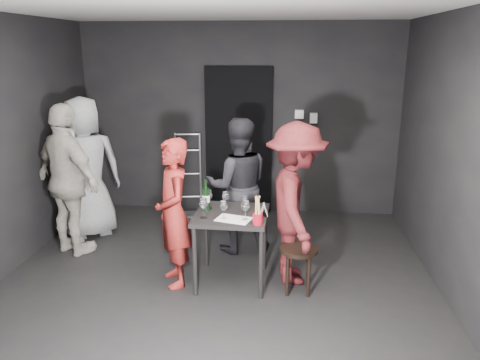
# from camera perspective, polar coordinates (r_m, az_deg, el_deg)

# --- Properties ---
(floor) EXTENTS (4.50, 5.00, 0.02)m
(floor) POSITION_cam_1_polar(r_m,az_deg,el_deg) (4.80, -3.23, -13.48)
(floor) COLOR black
(floor) RESTS_ON ground
(ceiling) EXTENTS (4.50, 5.00, 0.02)m
(ceiling) POSITION_cam_1_polar(r_m,az_deg,el_deg) (4.20, -3.83, 20.64)
(ceiling) COLOR silver
(ceiling) RESTS_ON ground
(wall_back) EXTENTS (4.50, 0.04, 2.70)m
(wall_back) POSITION_cam_1_polar(r_m,az_deg,el_deg) (6.73, -0.11, 7.34)
(wall_back) COLOR black
(wall_back) RESTS_ON ground
(wall_front) EXTENTS (4.50, 0.04, 2.70)m
(wall_front) POSITION_cam_1_polar(r_m,az_deg,el_deg) (2.02, -15.14, -14.29)
(wall_front) COLOR black
(wall_front) RESTS_ON ground
(wall_right) EXTENTS (0.04, 5.00, 2.70)m
(wall_right) POSITION_cam_1_polar(r_m,az_deg,el_deg) (4.53, 25.90, 1.50)
(wall_right) COLOR black
(wall_right) RESTS_ON ground
(doorway) EXTENTS (0.95, 0.10, 2.10)m
(doorway) POSITION_cam_1_polar(r_m,az_deg,el_deg) (6.73, -0.16, 4.74)
(doorway) COLOR black
(doorway) RESTS_ON ground
(wallbox_upper) EXTENTS (0.12, 0.06, 0.12)m
(wallbox_upper) POSITION_cam_1_polar(r_m,az_deg,el_deg) (6.64, 7.24, 7.96)
(wallbox_upper) COLOR #B7B7B2
(wallbox_upper) RESTS_ON wall_back
(wallbox_lower) EXTENTS (0.10, 0.06, 0.14)m
(wallbox_lower) POSITION_cam_1_polar(r_m,az_deg,el_deg) (6.65, 8.96, 7.48)
(wallbox_lower) COLOR #B7B7B2
(wallbox_lower) RESTS_ON wall_back
(hand_truck) EXTENTS (0.40, 0.34, 1.19)m
(hand_truck) POSITION_cam_1_polar(r_m,az_deg,el_deg) (6.85, -6.29, -2.36)
(hand_truck) COLOR #B2B2B7
(hand_truck) RESTS_ON floor
(tasting_table) EXTENTS (0.72, 0.72, 0.75)m
(tasting_table) POSITION_cam_1_polar(r_m,az_deg,el_deg) (4.72, -1.05, -5.19)
(tasting_table) COLOR black
(tasting_table) RESTS_ON floor
(stool) EXTENTS (0.38, 0.38, 0.47)m
(stool) POSITION_cam_1_polar(r_m,az_deg,el_deg) (4.67, 7.14, -9.14)
(stool) COLOR #34291D
(stool) RESTS_ON floor
(server_red) EXTENTS (0.57, 0.66, 1.52)m
(server_red) POSITION_cam_1_polar(r_m,az_deg,el_deg) (4.71, -8.11, -3.98)
(server_red) COLOR maroon
(server_red) RESTS_ON floor
(woman_black) EXTENTS (0.89, 0.61, 1.69)m
(woman_black) POSITION_cam_1_polar(r_m,az_deg,el_deg) (5.42, -0.29, -0.25)
(woman_black) COLOR black
(woman_black) RESTS_ON floor
(man_maroon) EXTENTS (0.69, 1.24, 1.83)m
(man_maroon) POSITION_cam_1_polar(r_m,az_deg,el_deg) (4.72, 6.83, -1.91)
(man_maroon) COLOR #56171A
(man_maroon) RESTS_ON floor
(bystander_cream) EXTENTS (1.34, 1.12, 2.08)m
(bystander_cream) POSITION_cam_1_polar(r_m,az_deg,el_deg) (5.65, -20.35, 1.44)
(bystander_cream) COLOR beige
(bystander_cream) RESTS_ON floor
(bystander_grey) EXTENTS (1.18, 1.05, 2.13)m
(bystander_grey) POSITION_cam_1_polar(r_m,az_deg,el_deg) (6.12, -18.42, 2.95)
(bystander_grey) COLOR gray
(bystander_grey) RESTS_ON floor
(tasting_mat) EXTENTS (0.37, 0.30, 0.00)m
(tasting_mat) POSITION_cam_1_polar(r_m,az_deg,el_deg) (4.53, -0.78, -4.79)
(tasting_mat) COLOR white
(tasting_mat) RESTS_ON tasting_table
(wine_glass_a) EXTENTS (0.11, 0.11, 0.21)m
(wine_glass_a) POSITION_cam_1_polar(r_m,az_deg,el_deg) (4.55, -4.46, -3.33)
(wine_glass_a) COLOR white
(wine_glass_a) RESTS_ON tasting_table
(wine_glass_b) EXTENTS (0.09, 0.09, 0.22)m
(wine_glass_b) POSITION_cam_1_polar(r_m,az_deg,el_deg) (4.79, -3.87, -2.25)
(wine_glass_b) COLOR white
(wine_glass_b) RESTS_ON tasting_table
(wine_glass_c) EXTENTS (0.10, 0.10, 0.20)m
(wine_glass_c) POSITION_cam_1_polar(r_m,az_deg,el_deg) (4.80, -1.77, -2.37)
(wine_glass_c) COLOR white
(wine_glass_c) RESTS_ON tasting_table
(wine_glass_d) EXTENTS (0.09, 0.09, 0.20)m
(wine_glass_d) POSITION_cam_1_polar(r_m,az_deg,el_deg) (4.51, -2.01, -3.56)
(wine_glass_d) COLOR white
(wine_glass_d) RESTS_ON tasting_table
(wine_glass_e) EXTENTS (0.09, 0.09, 0.22)m
(wine_glass_e) POSITION_cam_1_polar(r_m,az_deg,el_deg) (4.48, 0.66, -3.58)
(wine_glass_e) COLOR white
(wine_glass_e) RESTS_ON tasting_table
(wine_glass_f) EXTENTS (0.08, 0.08, 0.18)m
(wine_glass_f) POSITION_cam_1_polar(r_m,az_deg,el_deg) (4.70, 0.56, -2.86)
(wine_glass_f) COLOR white
(wine_glass_f) RESTS_ON tasting_table
(wine_bottle) EXTENTS (0.08, 0.08, 0.33)m
(wine_bottle) POSITION_cam_1_polar(r_m,az_deg,el_deg) (4.74, -4.19, -2.27)
(wine_bottle) COLOR black
(wine_bottle) RESTS_ON tasting_table
(breadstick_cup) EXTENTS (0.09, 0.09, 0.29)m
(breadstick_cup) POSITION_cam_1_polar(r_m,az_deg,el_deg) (4.37, 2.18, -3.77)
(breadstick_cup) COLOR #A10D1A
(breadstick_cup) RESTS_ON tasting_table
(reserved_card) EXTENTS (0.10, 0.15, 0.11)m
(reserved_card) POSITION_cam_1_polar(r_m,az_deg,el_deg) (4.64, 2.74, -3.60)
(reserved_card) COLOR white
(reserved_card) RESTS_ON tasting_table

